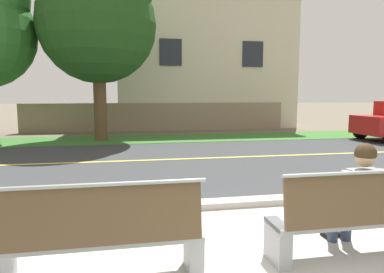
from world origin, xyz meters
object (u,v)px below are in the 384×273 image
object	(u,v)px
bench_right	(359,218)
shade_tree_centre	(101,15)
bench_left	(101,237)
seated_person_grey	(357,194)

from	to	relation	value
bench_right	shade_tree_centre	world-z (taller)	shade_tree_centre
bench_left	shade_tree_centre	bearing A→B (deg)	93.57
shade_tree_centre	bench_right	bearing A→B (deg)	-72.57
shade_tree_centre	bench_left	bearing A→B (deg)	-86.43
bench_left	shade_tree_centre	xyz separation A→B (m)	(-0.66, 10.53, 4.31)
seated_person_grey	shade_tree_centre	distance (m)	11.65
seated_person_grey	bench_right	bearing A→B (deg)	-119.49
seated_person_grey	shade_tree_centre	bearing A→B (deg)	108.19
bench_left	shade_tree_centre	distance (m)	11.40
bench_left	seated_person_grey	distance (m)	2.76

